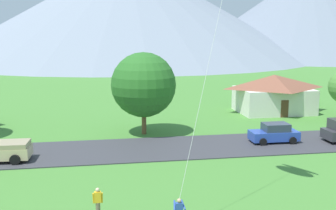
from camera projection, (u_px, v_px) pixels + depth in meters
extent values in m
cube|color=#38383D|center=(149.00, 149.00, 33.76)|extent=(160.00, 6.96, 0.08)
cone|color=gray|center=(107.00, 20.00, 162.12)|extent=(80.91, 80.91, 28.76)
cone|color=gray|center=(128.00, 8.00, 147.53)|extent=(130.30, 130.30, 36.45)
cone|color=slate|center=(307.00, 13.00, 156.70)|extent=(97.48, 97.48, 33.28)
cube|color=silver|center=(273.00, 100.00, 49.12)|extent=(8.48, 6.23, 2.96)
pyramid|color=brown|center=(274.00, 81.00, 48.72)|extent=(9.15, 6.73, 1.63)
cube|color=brown|center=(285.00, 109.00, 46.17)|extent=(0.90, 0.06, 2.00)
cylinder|color=brown|center=(144.00, 121.00, 38.66)|extent=(0.44, 0.44, 2.46)
sphere|color=#286623|center=(144.00, 85.00, 38.03)|extent=(6.13, 6.13, 6.13)
cube|color=#2847A8|center=(274.00, 135.00, 35.64)|extent=(4.22, 1.84, 0.80)
cube|color=#2D3847|center=(276.00, 127.00, 35.53)|extent=(2.22, 1.61, 0.68)
cylinder|color=black|center=(263.00, 142.00, 34.59)|extent=(0.64, 0.25, 0.64)
cylinder|color=black|center=(255.00, 136.00, 36.37)|extent=(0.64, 0.25, 0.64)
cylinder|color=black|center=(293.00, 140.00, 35.00)|extent=(0.64, 0.25, 0.64)
cylinder|color=black|center=(284.00, 135.00, 36.79)|extent=(0.64, 0.25, 0.64)
cylinder|color=black|center=(329.00, 135.00, 36.72)|extent=(0.76, 0.28, 0.76)
cube|color=tan|center=(10.00, 144.00, 30.32)|extent=(2.79, 2.08, 0.36)
cylinder|color=black|center=(15.00, 160.00, 29.55)|extent=(0.77, 0.32, 0.76)
cylinder|color=black|center=(22.00, 152.00, 31.54)|extent=(0.77, 0.32, 0.76)
cube|color=#2D51A3|center=(179.00, 208.00, 19.77)|extent=(0.36, 0.22, 0.58)
sphere|color=tan|center=(179.00, 201.00, 19.70)|extent=(0.21, 0.21, 0.21)
cylinder|color=#2D51A3|center=(174.00, 205.00, 19.76)|extent=(0.18, 0.55, 0.37)
cylinder|color=#2D51A3|center=(183.00, 205.00, 19.84)|extent=(0.18, 0.55, 0.37)
cylinder|color=silver|center=(209.00, 59.00, 20.60)|extent=(3.83, 3.72, 13.47)
cylinder|color=#70604C|center=(98.00, 210.00, 21.24)|extent=(0.24, 0.24, 0.88)
cube|color=yellow|center=(98.00, 197.00, 21.11)|extent=(0.36, 0.22, 0.58)
sphere|color=beige|center=(97.00, 190.00, 21.04)|extent=(0.21, 0.21, 0.21)
cylinder|color=yellow|center=(93.00, 198.00, 21.08)|extent=(0.12, 0.18, 0.59)
cylinder|color=yellow|center=(102.00, 198.00, 21.16)|extent=(0.12, 0.18, 0.59)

